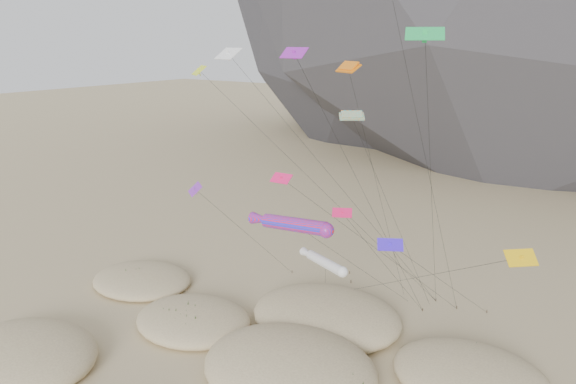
% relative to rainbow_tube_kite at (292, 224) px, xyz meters
% --- Properties ---
extents(dunes, '(49.94, 35.29, 3.90)m').
position_rel_rainbow_tube_kite_xyz_m(dunes, '(0.42, -5.94, -10.47)').
color(dunes, '#CCB789').
rests_on(dunes, ground).
extents(dune_grass, '(42.99, 28.49, 1.62)m').
position_rel_rainbow_tube_kite_xyz_m(dune_grass, '(0.69, -5.85, -10.31)').
color(dune_grass, black).
rests_on(dune_grass, ground).
extents(kite_stakes, '(21.43, 4.95, 0.30)m').
position_rel_rainbow_tube_kite_xyz_m(kite_stakes, '(2.84, 14.17, -11.02)').
color(kite_stakes, '#3F2D1E').
rests_on(kite_stakes, ground).
extents(rainbow_tube_kite, '(10.04, 14.75, 12.16)m').
position_rel_rainbow_tube_kite_xyz_m(rainbow_tube_kite, '(0.00, 0.00, 0.00)').
color(rainbow_tube_kite, '#FF1B1A').
rests_on(rainbow_tube_kite, ground).
extents(white_tube_kite, '(10.42, 15.10, 9.61)m').
position_rel_rainbow_tube_kite_xyz_m(white_tube_kite, '(3.69, -0.92, -2.22)').
color(white_tube_kite, silver).
rests_on(white_tube_kite, ground).
extents(orange_parafoil, '(4.87, 8.53, 24.23)m').
position_rel_rainbow_tube_kite_xyz_m(orange_parafoil, '(0.84, 7.69, 12.32)').
color(orange_parafoil, orange).
rests_on(orange_parafoil, ground).
extents(multi_parafoil, '(5.87, 10.12, 20.29)m').
position_rel_rainbow_tube_kite_xyz_m(multi_parafoil, '(2.67, 5.27, 8.42)').
color(multi_parafoil, orange).
rests_on(multi_parafoil, ground).
extents(delta_kites, '(32.89, 20.17, 30.34)m').
position_rel_rainbow_tube_kite_xyz_m(delta_kites, '(1.16, 1.36, 8.87)').
color(delta_kites, green).
rests_on(delta_kites, ground).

